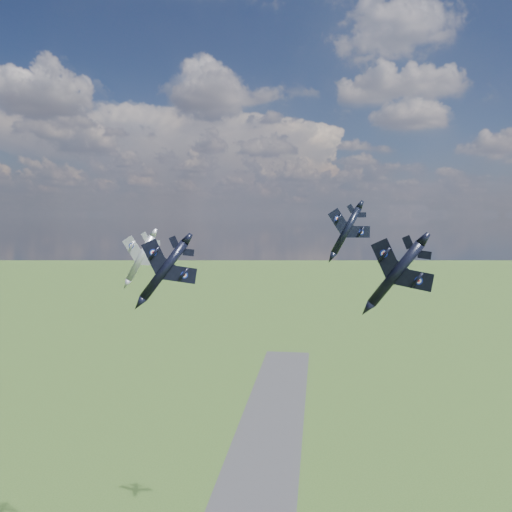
% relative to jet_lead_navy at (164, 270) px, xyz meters
% --- Properties ---
extents(jet_lead_navy, '(14.78, 18.53, 9.79)m').
position_rel_jet_lead_navy_xyz_m(jet_lead_navy, '(0.00, 0.00, 0.00)').
color(jet_lead_navy, black).
extents(jet_right_navy, '(14.98, 17.69, 8.90)m').
position_rel_jet_lead_navy_xyz_m(jet_right_navy, '(37.32, -11.46, 1.26)').
color(jet_right_navy, black).
extents(jet_high_navy, '(13.78, 16.90, 7.85)m').
position_rel_jet_lead_navy_xyz_m(jet_high_navy, '(32.25, 24.33, 6.24)').
color(jet_high_navy, black).
extents(jet_left_silver, '(10.14, 13.91, 7.42)m').
position_rel_jet_lead_navy_xyz_m(jet_left_silver, '(-8.45, 11.46, 1.05)').
color(jet_left_silver, '#B2B5BE').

